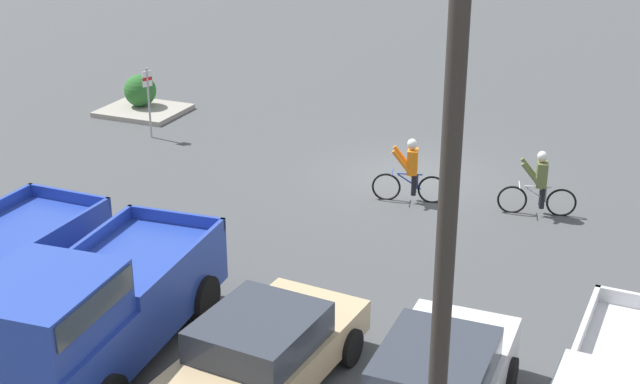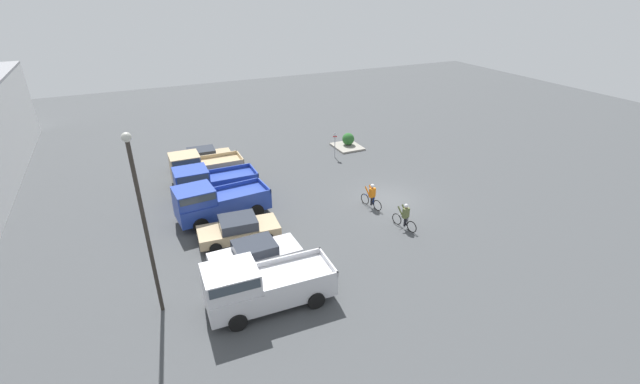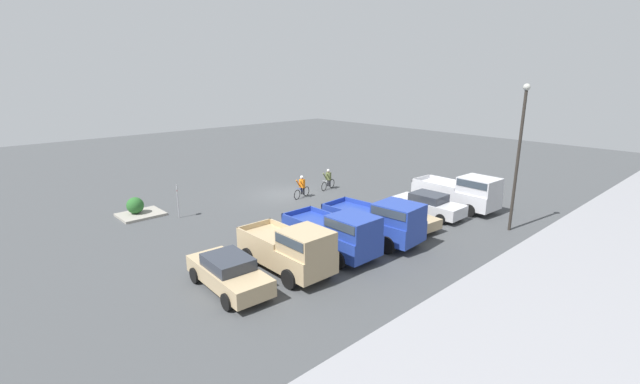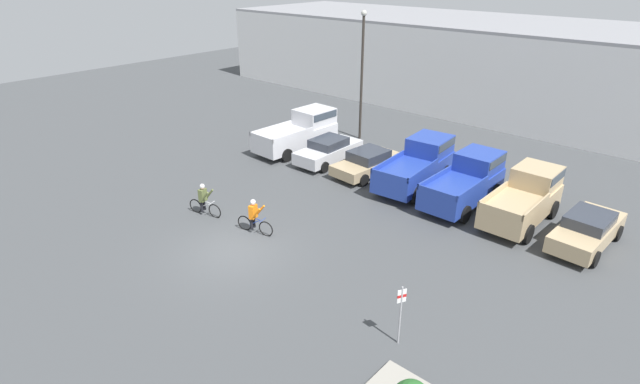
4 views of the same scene
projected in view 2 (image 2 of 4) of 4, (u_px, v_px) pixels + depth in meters
name	position (u px, v px, depth m)	size (l,w,h in m)	color
ground_plane	(388.00, 199.00, 27.73)	(80.00, 80.00, 0.00)	#424447
pickup_truck_0	(259.00, 285.00, 18.14)	(2.41, 5.57, 2.28)	silver
sedan_0	(255.00, 255.00, 20.85)	(1.97, 4.42, 1.42)	silver
sedan_1	(239.00, 229.00, 23.11)	(2.29, 4.45, 1.36)	tan
pickup_truck_1	(215.00, 202.00, 24.90)	(2.57, 5.50, 2.29)	#233D9E
pickup_truck_2	(209.00, 182.00, 27.33)	(2.22, 5.10, 2.24)	#233D9E
pickup_truck_3	(201.00, 167.00, 29.60)	(2.20, 4.84, 2.22)	tan
sedan_2	(202.00, 158.00, 32.27)	(2.07, 4.48, 1.43)	tan
cyclist_0	(372.00, 196.00, 26.46)	(1.77, 0.56, 1.61)	black
cyclist_1	(405.00, 216.00, 24.20)	(1.78, 0.56, 1.58)	black
fire_lane_sign	(335.00, 142.00, 33.73)	(0.16, 0.28, 2.08)	#9E9EA3
lamppost	(143.00, 217.00, 16.42)	(0.36, 0.36, 8.00)	#2D2823
curb_island	(347.00, 147.00, 36.30)	(2.53, 2.14, 0.15)	gray
shrub	(348.00, 139.00, 36.28)	(1.02, 1.02, 1.02)	#286028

